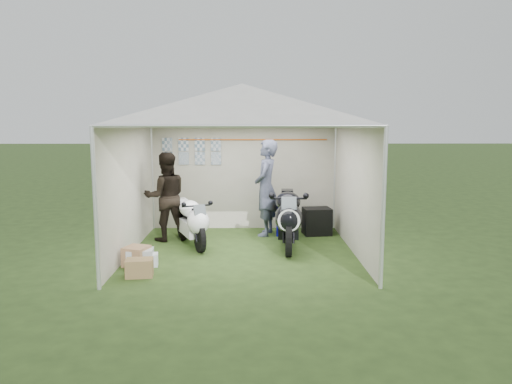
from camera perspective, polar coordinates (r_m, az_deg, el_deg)
ground at (r=9.13m, az=-1.55°, el=-6.84°), size 80.00×80.00×0.00m
canopy_tent at (r=8.85m, az=-1.62°, el=9.53°), size 5.66×5.66×3.00m
motorcycle_white at (r=9.53m, az=-7.33°, el=-3.24°), size 0.88×1.69×0.88m
motorcycle_black at (r=9.33m, az=3.68°, el=-2.79°), size 0.55×2.16×1.06m
paddock_stand at (r=10.38m, az=3.55°, el=-4.07°), size 0.45×0.29×0.33m
person_dark_jacket at (r=9.98m, az=-10.28°, el=-0.52°), size 1.01×0.89×1.75m
person_blue_jacket at (r=10.25m, az=1.17°, el=0.48°), size 0.61×0.80×1.98m
equipment_box at (r=10.49m, az=6.97°, el=-3.33°), size 0.61×0.51×0.56m
crate_0 at (r=8.46m, az=-13.09°, el=-7.31°), size 0.46×0.37×0.28m
crate_1 at (r=8.47m, az=-13.49°, el=-7.16°), size 0.46×0.46×0.32m
crate_2 at (r=8.44m, az=-12.09°, el=-7.60°), size 0.31×0.27×0.20m
crate_3 at (r=7.92m, az=-13.18°, el=-8.43°), size 0.44×0.34×0.27m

